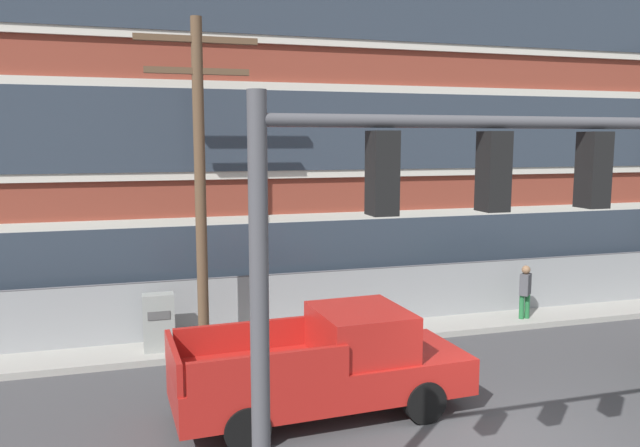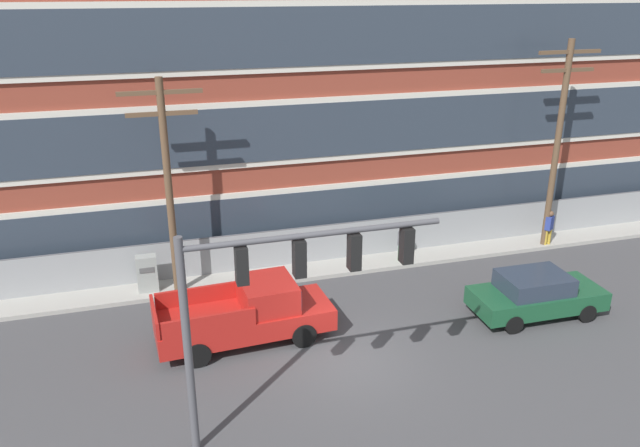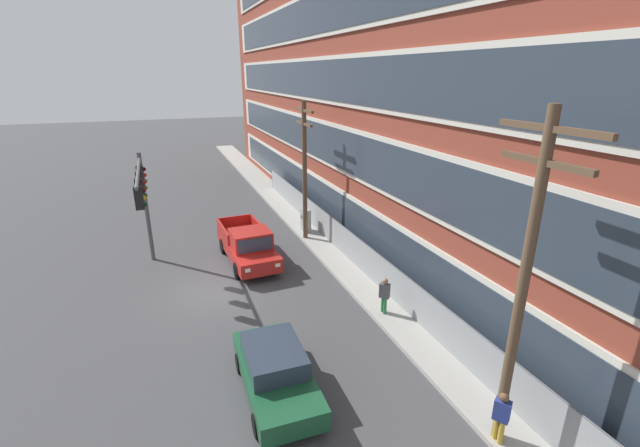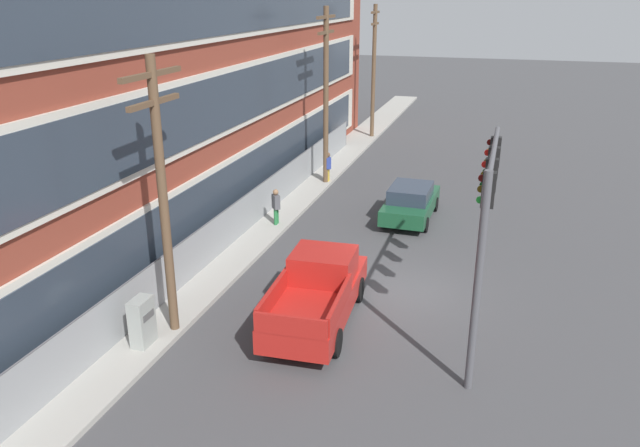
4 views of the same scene
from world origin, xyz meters
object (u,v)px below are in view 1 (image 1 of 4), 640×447
pickup_truck_red (328,366)px  electrical_cabinet (159,325)px  traffic_signal_mast (453,222)px  utility_pole_near_corner (200,172)px  pedestrian_by_fence (525,290)px

pickup_truck_red → electrical_cabinet: (-2.98, 4.16, -0.17)m
pickup_truck_red → electrical_cabinet: 5.12m
traffic_signal_mast → pickup_truck_red: traffic_signal_mast is taller
pickup_truck_red → utility_pole_near_corner: utility_pole_near_corner is taller
pickup_truck_red → utility_pole_near_corner: bearing=117.3°
utility_pole_near_corner → pedestrian_by_fence: 9.67m
utility_pole_near_corner → electrical_cabinet: bearing=159.7°
electrical_cabinet → utility_pole_near_corner: bearing=-20.3°
electrical_cabinet → pedestrian_by_fence: size_ratio=0.91×
traffic_signal_mast → electrical_cabinet: traffic_signal_mast is taller
pickup_truck_red → utility_pole_near_corner: size_ratio=0.72×
pedestrian_by_fence → utility_pole_near_corner: bearing=-178.4°
traffic_signal_mast → pedestrian_by_fence: bearing=50.9°
pedestrian_by_fence → pickup_truck_red: bearing=-150.3°
utility_pole_near_corner → traffic_signal_mast: bearing=-76.8°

